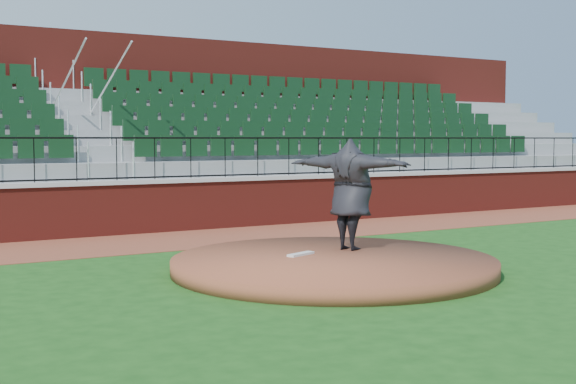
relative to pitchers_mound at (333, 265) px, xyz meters
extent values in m
plane|color=#164513|center=(-0.11, -0.17, -0.12)|extent=(90.00, 90.00, 0.00)
cube|color=brown|center=(-0.11, 5.23, -0.12)|extent=(34.00, 3.20, 0.01)
cube|color=maroon|center=(-0.11, 6.83, 0.47)|extent=(34.00, 0.35, 1.20)
cube|color=#B7B7B7|center=(-0.11, 6.83, 1.12)|extent=(34.00, 0.45, 0.10)
cube|color=maroon|center=(-0.11, 12.35, 2.62)|extent=(34.00, 0.50, 5.50)
cylinder|color=brown|center=(0.00, 0.00, 0.00)|extent=(5.55, 5.55, 0.25)
cube|color=silver|center=(-0.35, 0.50, 0.14)|extent=(0.61, 0.35, 0.04)
imported|color=black|center=(0.79, 0.61, 1.14)|extent=(1.62, 2.57, 2.04)
camera|label=1|loc=(-7.38, -10.80, 2.16)|focal=47.95mm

